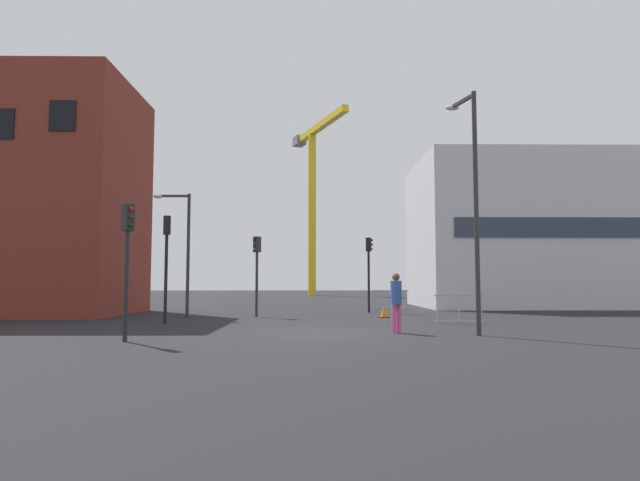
# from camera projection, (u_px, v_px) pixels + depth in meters

# --- Properties ---
(ground) EXTENTS (160.00, 160.00, 0.00)m
(ground) POSITION_uv_depth(u_px,v_px,m) (323.00, 333.00, 16.43)
(ground) COLOR black
(brick_building) EXTENTS (8.47, 7.25, 11.05)m
(brick_building) POSITION_uv_depth(u_px,v_px,m) (42.00, 199.00, 26.02)
(brick_building) COLOR maroon
(brick_building) RESTS_ON ground
(office_block) EXTENTS (12.95, 9.41, 9.13)m
(office_block) POSITION_uv_depth(u_px,v_px,m) (521.00, 234.00, 34.30)
(office_block) COLOR silver
(office_block) RESTS_ON ground
(construction_crane) EXTENTS (6.13, 14.05, 19.32)m
(construction_crane) POSITION_uv_depth(u_px,v_px,m) (313.00, 182.00, 61.85)
(construction_crane) COLOR yellow
(construction_crane) RESTS_ON ground
(streetlamp_tall) EXTENTS (0.64, 1.35, 7.23)m
(streetlamp_tall) POSITION_uv_depth(u_px,v_px,m) (473.00, 192.00, 16.16)
(streetlamp_tall) COLOR #2D2D30
(streetlamp_tall) RESTS_ON ground
(streetlamp_short) EXTENTS (1.67, 0.24, 5.43)m
(streetlamp_short) POSITION_uv_depth(u_px,v_px,m) (183.00, 242.00, 23.83)
(streetlamp_short) COLOR #2D2D30
(streetlamp_short) RESTS_ON ground
(traffic_light_median) EXTENTS (0.37, 0.37, 3.57)m
(traffic_light_median) POSITION_uv_depth(u_px,v_px,m) (257.00, 262.00, 24.30)
(traffic_light_median) COLOR #2D2D30
(traffic_light_median) RESTS_ON ground
(traffic_light_crosswalk) EXTENTS (0.33, 0.39, 4.02)m
(traffic_light_crosswalk) POSITION_uv_depth(u_px,v_px,m) (166.00, 251.00, 20.27)
(traffic_light_crosswalk) COLOR black
(traffic_light_crosswalk) RESTS_ON ground
(traffic_light_far) EXTENTS (0.37, 0.37, 3.59)m
(traffic_light_far) POSITION_uv_depth(u_px,v_px,m) (127.00, 248.00, 14.27)
(traffic_light_far) COLOR #232326
(traffic_light_far) RESTS_ON ground
(traffic_light_near) EXTENTS (0.38, 0.26, 3.79)m
(traffic_light_near) POSITION_uv_depth(u_px,v_px,m) (369.00, 262.00, 27.57)
(traffic_light_near) COLOR black
(traffic_light_near) RESTS_ON ground
(pedestrian_walking) EXTENTS (0.34, 0.34, 1.82)m
(pedestrian_walking) POSITION_uv_depth(u_px,v_px,m) (396.00, 298.00, 16.52)
(pedestrian_walking) COLOR #D14C8C
(pedestrian_walking) RESTS_ON ground
(safety_barrier_rear) EXTENTS (1.98, 0.17, 1.08)m
(safety_barrier_rear) POSITION_uv_depth(u_px,v_px,m) (391.00, 300.00, 29.94)
(safety_barrier_rear) COLOR gray
(safety_barrier_rear) RESTS_ON ground
(safety_barrier_mid_span) EXTENTS (1.82, 0.08, 1.08)m
(safety_barrier_mid_span) POSITION_uv_depth(u_px,v_px,m) (459.00, 309.00, 20.08)
(safety_barrier_mid_span) COLOR #9EA0A5
(safety_barrier_mid_span) RESTS_ON ground
(traffic_cone_striped) EXTENTS (0.49, 0.49, 0.50)m
(traffic_cone_striped) POSITION_uv_depth(u_px,v_px,m) (384.00, 312.00, 23.57)
(traffic_cone_striped) COLOR black
(traffic_cone_striped) RESTS_ON ground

